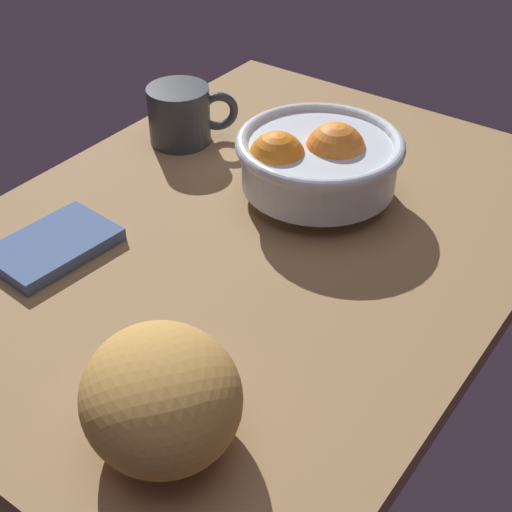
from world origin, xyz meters
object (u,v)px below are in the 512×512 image
Objects in this scene: bread_loaf at (161,396)px; mug at (182,115)px; fruit_bowl at (317,160)px; napkin_folded at (54,246)px.

bread_loaf is 53.19cm from mug.
fruit_bowl reaches higher than napkin_folded.
mug is (1.71, 23.33, -1.36)cm from fruit_bowl.
bread_loaf reaches higher than mug.
fruit_bowl is at bearing -94.19° from mug.
napkin_folded is (12.61, 28.04, -4.36)cm from bread_loaf.
fruit_bowl is 1.91× the size of mug.
mug is at bearing 38.63° from bread_loaf.
fruit_bowl is at bearing 13.92° from bread_loaf.
fruit_bowl is at bearing -33.72° from napkin_folded.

